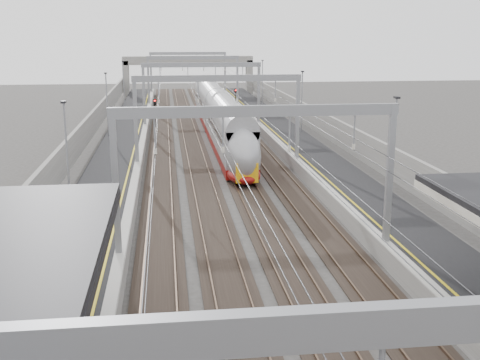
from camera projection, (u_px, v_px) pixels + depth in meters
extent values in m
cube|color=black|center=(118.00, 161.00, 49.40)|extent=(4.00, 120.00, 1.00)
cube|color=black|center=(308.00, 156.00, 51.31)|extent=(4.00, 120.00, 1.00)
cube|color=black|center=(161.00, 165.00, 49.93)|extent=(2.40, 140.00, 0.08)
cube|color=brown|center=(152.00, 164.00, 49.82)|extent=(0.07, 140.00, 0.14)
cube|color=brown|center=(170.00, 164.00, 49.99)|extent=(0.07, 140.00, 0.14)
cube|color=black|center=(197.00, 164.00, 50.29)|extent=(2.40, 140.00, 0.08)
cube|color=brown|center=(189.00, 163.00, 50.18)|extent=(0.07, 140.00, 0.14)
cube|color=brown|center=(206.00, 163.00, 50.35)|extent=(0.07, 140.00, 0.14)
cube|color=black|center=(233.00, 163.00, 50.65)|extent=(2.40, 140.00, 0.08)
cube|color=brown|center=(224.00, 162.00, 50.54)|extent=(0.07, 140.00, 0.14)
cube|color=brown|center=(241.00, 162.00, 50.71)|extent=(0.07, 140.00, 0.14)
cube|color=black|center=(268.00, 162.00, 51.00)|extent=(2.40, 140.00, 0.08)
cube|color=brown|center=(260.00, 161.00, 50.90)|extent=(0.07, 140.00, 0.14)
cube|color=brown|center=(276.00, 161.00, 51.07)|extent=(0.07, 140.00, 0.14)
cube|color=gray|center=(115.00, 182.00, 26.53)|extent=(0.28, 0.28, 6.60)
cube|color=gray|center=(390.00, 174.00, 28.03)|extent=(0.28, 0.28, 6.60)
cube|color=gray|center=(257.00, 111.00, 26.56)|extent=(13.00, 0.25, 0.50)
cube|color=gray|center=(136.00, 119.00, 45.81)|extent=(0.28, 0.28, 6.60)
cube|color=gray|center=(298.00, 117.00, 47.31)|extent=(0.28, 0.28, 6.60)
cube|color=gray|center=(218.00, 78.00, 45.84)|extent=(13.00, 0.25, 0.50)
cube|color=gray|center=(144.00, 94.00, 65.09)|extent=(0.28, 0.28, 6.60)
cube|color=gray|center=(259.00, 92.00, 66.59)|extent=(0.28, 0.28, 6.60)
cube|color=gray|center=(202.00, 65.00, 65.12)|extent=(13.00, 0.25, 0.50)
cube|color=gray|center=(148.00, 80.00, 84.37)|extent=(0.28, 0.28, 6.60)
cube|color=gray|center=(237.00, 79.00, 85.87)|extent=(0.28, 0.28, 6.60)
cube|color=gray|center=(193.00, 58.00, 84.40)|extent=(13.00, 0.25, 0.50)
cube|color=gray|center=(151.00, 72.00, 101.72)|extent=(0.28, 0.28, 6.60)
cube|color=gray|center=(225.00, 71.00, 103.22)|extent=(0.28, 0.28, 6.60)
cube|color=gray|center=(188.00, 53.00, 101.75)|extent=(13.00, 0.25, 0.50)
cylinder|color=#262628|center=(160.00, 93.00, 53.45)|extent=(0.03, 140.00, 0.03)
cylinder|color=#262628|center=(193.00, 93.00, 53.81)|extent=(0.03, 140.00, 0.03)
cylinder|color=#262628|center=(227.00, 92.00, 54.17)|extent=(0.03, 140.00, 0.03)
cylinder|color=#262628|center=(259.00, 92.00, 54.52)|extent=(0.03, 140.00, 0.03)
cube|color=slate|center=(188.00, 60.00, 102.02)|extent=(22.00, 2.20, 1.40)
cube|color=slate|center=(126.00, 79.00, 101.51)|extent=(1.00, 2.20, 6.20)
cube|color=slate|center=(249.00, 78.00, 104.01)|extent=(1.00, 2.20, 6.20)
cube|color=slate|center=(78.00, 148.00, 48.76)|extent=(0.30, 120.00, 3.20)
cube|color=slate|center=(345.00, 142.00, 51.43)|extent=(0.30, 120.00, 3.20)
cube|color=maroon|center=(228.00, 148.00, 54.40)|extent=(2.52, 21.44, 0.75)
cube|color=gray|center=(228.00, 129.00, 53.98)|extent=(2.52, 21.44, 2.80)
cube|color=black|center=(238.00, 170.00, 47.24)|extent=(1.86, 2.24, 0.47)
cube|color=maroon|center=(210.00, 116.00, 75.43)|extent=(2.52, 21.44, 0.75)
cube|color=gray|center=(210.00, 102.00, 75.01)|extent=(2.52, 21.44, 2.80)
cube|color=black|center=(215.00, 127.00, 68.27)|extent=(1.86, 2.24, 0.47)
ellipsoid|color=gray|center=(243.00, 156.00, 43.53)|extent=(2.52, 4.85, 3.92)
cube|color=orange|center=(247.00, 173.00, 41.80)|extent=(1.58, 0.12, 1.40)
cube|color=black|center=(246.00, 152.00, 41.87)|extent=(1.49, 0.54, 0.88)
cylinder|color=black|center=(155.00, 116.00, 68.63)|extent=(0.12, 0.12, 3.00)
cube|color=black|center=(155.00, 102.00, 68.25)|extent=(0.32, 0.22, 0.75)
sphere|color=red|center=(155.00, 101.00, 68.09)|extent=(0.16, 0.16, 0.16)
cylinder|color=black|center=(225.00, 111.00, 73.35)|extent=(0.12, 0.12, 3.00)
cube|color=black|center=(225.00, 97.00, 72.97)|extent=(0.32, 0.22, 0.75)
sphere|color=red|center=(225.00, 96.00, 72.81)|extent=(0.16, 0.16, 0.16)
cylinder|color=black|center=(236.00, 103.00, 81.01)|extent=(0.12, 0.12, 3.00)
cube|color=black|center=(236.00, 91.00, 80.63)|extent=(0.32, 0.22, 0.75)
sphere|color=red|center=(236.00, 90.00, 80.47)|extent=(0.16, 0.16, 0.16)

